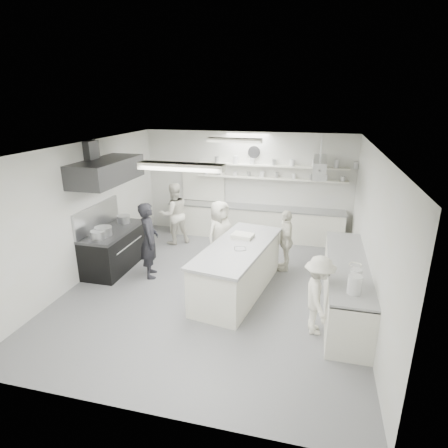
% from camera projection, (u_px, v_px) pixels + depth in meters
% --- Properties ---
extents(floor, '(6.00, 7.00, 0.02)m').
position_uv_depth(floor, '(215.00, 288.00, 8.08)').
color(floor, gray).
rests_on(floor, ground).
extents(ceiling, '(6.00, 7.00, 0.02)m').
position_uv_depth(ceiling, '(214.00, 147.00, 7.10)').
color(ceiling, white).
rests_on(ceiling, wall_back).
extents(wall_back, '(6.00, 0.04, 3.00)m').
position_uv_depth(wall_back, '(247.00, 185.00, 10.80)').
color(wall_back, silver).
rests_on(wall_back, floor).
extents(wall_front, '(6.00, 0.04, 3.00)m').
position_uv_depth(wall_front, '(136.00, 313.00, 4.37)').
color(wall_front, silver).
rests_on(wall_front, floor).
extents(wall_left, '(0.04, 7.00, 3.00)m').
position_uv_depth(wall_left, '(85.00, 211.00, 8.28)').
color(wall_left, silver).
rests_on(wall_left, floor).
extents(wall_right, '(0.04, 7.00, 3.00)m').
position_uv_depth(wall_right, '(371.00, 234.00, 6.90)').
color(wall_right, silver).
rests_on(wall_right, floor).
extents(stove, '(0.80, 1.80, 0.90)m').
position_uv_depth(stove, '(115.00, 250.00, 8.89)').
color(stove, black).
rests_on(stove, floor).
extents(exhaust_hood, '(0.85, 2.00, 0.50)m').
position_uv_depth(exhaust_hood, '(106.00, 171.00, 8.28)').
color(exhaust_hood, '#38383A').
rests_on(exhaust_hood, wall_left).
extents(back_counter, '(5.00, 0.60, 0.92)m').
position_uv_depth(back_counter, '(254.00, 223.00, 10.79)').
color(back_counter, white).
rests_on(back_counter, floor).
extents(shelf_lower, '(4.20, 0.26, 0.04)m').
position_uv_depth(shelf_lower, '(271.00, 178.00, 10.44)').
color(shelf_lower, white).
rests_on(shelf_lower, wall_back).
extents(shelf_upper, '(4.20, 0.26, 0.04)m').
position_uv_depth(shelf_upper, '(271.00, 166.00, 10.33)').
color(shelf_upper, white).
rests_on(shelf_upper, wall_back).
extents(pass_through_window, '(1.30, 0.04, 1.00)m').
position_uv_depth(pass_through_window, '(204.00, 184.00, 11.10)').
color(pass_through_window, black).
rests_on(pass_through_window, wall_back).
extents(wall_clock, '(0.32, 0.05, 0.32)m').
position_uv_depth(wall_clock, '(254.00, 152.00, 10.41)').
color(wall_clock, white).
rests_on(wall_clock, wall_back).
extents(right_counter, '(0.74, 3.30, 0.94)m').
position_uv_depth(right_counter, '(346.00, 286.00, 7.13)').
color(right_counter, white).
rests_on(right_counter, floor).
extents(pot_rack, '(0.30, 1.60, 0.40)m').
position_uv_depth(pot_rack, '(320.00, 167.00, 9.07)').
color(pot_rack, '#ABACAF').
rests_on(pot_rack, ceiling).
extents(light_fixture_front, '(1.30, 0.25, 0.10)m').
position_uv_depth(light_fixture_front, '(181.00, 166.00, 5.47)').
color(light_fixture_front, white).
rests_on(light_fixture_front, ceiling).
extents(light_fixture_rear, '(1.30, 0.25, 0.10)m').
position_uv_depth(light_fixture_rear, '(234.00, 140.00, 8.78)').
color(light_fixture_rear, white).
rests_on(light_fixture_rear, ceiling).
extents(prep_island, '(1.44, 2.82, 0.99)m').
position_uv_depth(prep_island, '(238.00, 270.00, 7.76)').
color(prep_island, white).
rests_on(prep_island, floor).
extents(stove_pot, '(0.38, 0.38, 0.25)m').
position_uv_depth(stove_pot, '(103.00, 232.00, 8.35)').
color(stove_pot, '#ABACAF').
rests_on(stove_pot, stove).
extents(cook_stove, '(0.63, 0.75, 1.74)m').
position_uv_depth(cook_stove, '(149.00, 240.00, 8.33)').
color(cook_stove, black).
rests_on(cook_stove, floor).
extents(cook_back, '(1.05, 1.04, 1.72)m').
position_uv_depth(cook_back, '(174.00, 214.00, 10.27)').
color(cook_back, white).
rests_on(cook_back, floor).
extents(cook_island_left, '(0.83, 0.95, 1.63)m').
position_uv_depth(cook_island_left, '(220.00, 234.00, 8.86)').
color(cook_island_left, white).
rests_on(cook_island_left, floor).
extents(cook_island_right, '(0.50, 0.91, 1.47)m').
position_uv_depth(cook_island_right, '(286.00, 240.00, 8.71)').
color(cook_island_right, white).
rests_on(cook_island_right, floor).
extents(cook_right, '(0.67, 0.99, 1.42)m').
position_uv_depth(cook_right, '(318.00, 295.00, 6.33)').
color(cook_right, white).
rests_on(cook_right, floor).
extents(bowl_island_a, '(0.33, 0.33, 0.06)m').
position_uv_depth(bowl_island_a, '(240.00, 250.00, 7.43)').
color(bowl_island_a, '#ABACAF').
rests_on(bowl_island_a, prep_island).
extents(bowl_island_b, '(0.25, 0.25, 0.06)m').
position_uv_depth(bowl_island_b, '(235.00, 240.00, 7.95)').
color(bowl_island_b, white).
rests_on(bowl_island_b, prep_island).
extents(bowl_right, '(0.29, 0.29, 0.05)m').
position_uv_depth(bowl_right, '(355.00, 266.00, 6.85)').
color(bowl_right, white).
rests_on(bowl_right, right_counter).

